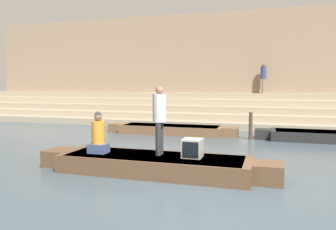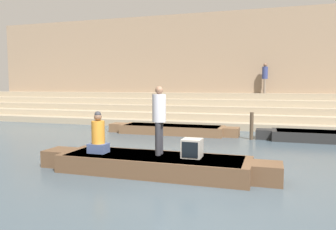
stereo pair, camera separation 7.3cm
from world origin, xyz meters
TOP-DOWN VIEW (x-y plane):
  - ground_plane at (0.00, 0.00)m, footprint 120.00×120.00m
  - ghat_steps at (0.00, 10.93)m, footprint 36.00×3.84m
  - back_wall at (0.00, 12.93)m, footprint 34.20×1.28m
  - rowboat_main at (-1.35, 0.22)m, footprint 6.04×1.52m
  - person_standing at (-1.25, 0.37)m, footprint 0.33×0.33m
  - person_rowing at (-2.81, 0.12)m, footprint 0.47×0.37m
  - tv_set at (-0.39, 0.31)m, footprint 0.46×0.47m
  - moored_boat_shore at (3.68, 6.50)m, footprint 5.70×1.31m
  - moored_boat_distant at (-2.81, 6.65)m, footprint 5.91×1.31m
  - mooring_post at (0.67, 6.14)m, footprint 0.14×0.14m
  - person_on_steps at (1.02, 11.95)m, footprint 0.31×0.31m

SIDE VIEW (x-z plane):
  - ground_plane at x=0.00m, z-range 0.00..0.00m
  - moored_boat_distant at x=-2.81m, z-range 0.01..0.40m
  - moored_boat_shore at x=3.68m, z-range 0.01..0.40m
  - rowboat_main at x=-1.35m, z-range 0.02..0.45m
  - mooring_post at x=0.67m, z-range 0.00..1.09m
  - ghat_steps at x=0.00m, z-range -0.23..1.49m
  - tv_set at x=-0.39m, z-range 0.44..0.89m
  - person_rowing at x=-2.81m, z-range 0.33..1.40m
  - person_standing at x=-1.25m, z-range 0.57..2.27m
  - person_on_steps at x=1.02m, z-range 1.85..3.53m
  - back_wall at x=0.00m, z-range -0.03..6.46m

